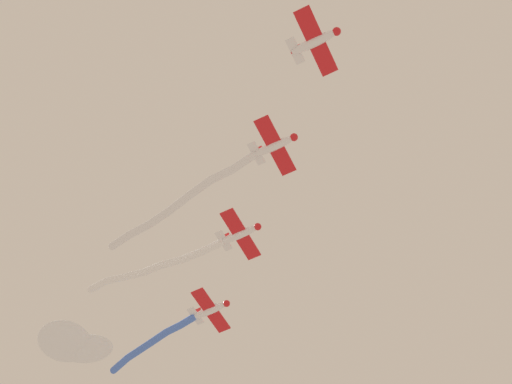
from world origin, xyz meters
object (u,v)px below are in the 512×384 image
at_px(airplane_lead, 316,41).
at_px(airplane_slot, 211,310).
at_px(airplane_left_wing, 275,146).
at_px(airplane_right_wing, 240,234).

xyz_separation_m(airplane_lead, airplane_slot, (27.94, 19.92, 0.75)).
xyz_separation_m(airplane_left_wing, airplane_right_wing, (9.31, 6.64, 0.25)).
relative_size(airplane_lead, airplane_left_wing, 1.00).
bearing_deg(airplane_lead, airplane_right_wing, 134.73).
bearing_deg(airplane_left_wing, airplane_right_wing, 134.64).
distance_m(airplane_left_wing, airplane_right_wing, 11.44).
height_order(airplane_lead, airplane_slot, airplane_slot).
distance_m(airplane_lead, airplane_slot, 34.32).
bearing_deg(airplane_right_wing, airplane_slot, 135.28).
relative_size(airplane_lead, airplane_slot, 1.00).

